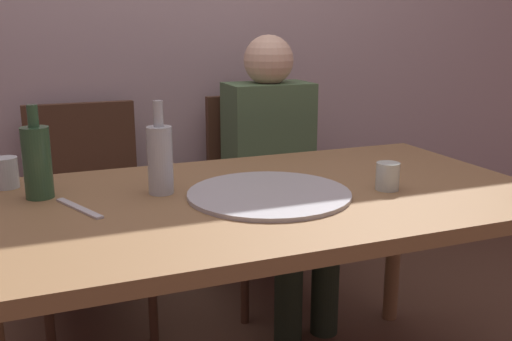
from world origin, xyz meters
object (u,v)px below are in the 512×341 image
at_px(tumbler_near, 6,173).
at_px(wine_bottle, 160,158).
at_px(table_knife, 79,208).
at_px(chair_left, 88,202).
at_px(guest_in_sweater, 276,163).
at_px(pizza_tray, 269,194).
at_px(dining_table, 258,218).
at_px(chair_right, 263,183).
at_px(beer_bottle, 37,161).
at_px(tumbler_far, 388,176).

bearing_deg(tumbler_near, wine_bottle, -28.57).
relative_size(table_knife, chair_left, 0.24).
relative_size(table_knife, guest_in_sweater, 0.19).
relative_size(pizza_tray, chair_left, 0.51).
height_order(dining_table, tumbler_near, tumbler_near).
bearing_deg(chair_left, pizza_tray, 115.49).
bearing_deg(table_knife, guest_in_sweater, -75.09).
height_order(dining_table, chair_right, chair_right).
height_order(beer_bottle, tumbler_far, beer_bottle).
height_order(pizza_tray, table_knife, pizza_tray).
xyz_separation_m(table_knife, guest_in_sweater, (0.85, 0.66, -0.10)).
relative_size(wine_bottle, guest_in_sweater, 0.23).
xyz_separation_m(beer_bottle, chair_right, (0.94, 0.66, -0.33)).
xyz_separation_m(wine_bottle, chair_left, (-0.14, 0.74, -0.33)).
bearing_deg(chair_right, dining_table, 66.84).
relative_size(table_knife, chair_right, 0.24).
bearing_deg(chair_right, chair_left, 0.00).
bearing_deg(chair_left, guest_in_sweater, 168.76).
height_order(beer_bottle, tumbler_near, beer_bottle).
bearing_deg(pizza_tray, guest_in_sweater, 64.79).
xyz_separation_m(pizza_tray, beer_bottle, (-0.60, 0.22, 0.10)).
xyz_separation_m(dining_table, table_knife, (-0.49, 0.04, 0.08)).
relative_size(chair_left, chair_right, 1.00).
distance_m(beer_bottle, chair_left, 0.76).
distance_m(beer_bottle, tumbler_far, 0.99).
xyz_separation_m(tumbler_far, chair_right, (-0.00, 0.95, -0.27)).
relative_size(beer_bottle, table_knife, 1.18).
height_order(table_knife, chair_left, chair_left).
xyz_separation_m(wine_bottle, table_knife, (-0.23, -0.07, -0.10)).
height_order(beer_bottle, chair_right, beer_bottle).
bearing_deg(chair_left, beer_bottle, 74.63).
height_order(chair_right, guest_in_sweater, guest_in_sweater).
bearing_deg(tumbler_near, table_knife, -58.52).
distance_m(pizza_tray, chair_right, 0.97).
relative_size(wine_bottle, beer_bottle, 1.02).
bearing_deg(beer_bottle, tumbler_near, 121.77).
bearing_deg(beer_bottle, guest_in_sweater, 28.25).
distance_m(tumbler_near, tumbler_far, 1.12).
distance_m(pizza_tray, guest_in_sweater, 0.81).
height_order(tumbler_near, chair_left, chair_left).
relative_size(wine_bottle, tumbler_far, 3.29).
height_order(dining_table, guest_in_sweater, guest_in_sweater).
distance_m(wine_bottle, table_knife, 0.26).
bearing_deg(table_knife, chair_right, -69.22).
height_order(wine_bottle, tumbler_far, wine_bottle).
height_order(chair_left, guest_in_sweater, guest_in_sweater).
bearing_deg(tumbler_near, chair_right, 26.58).
xyz_separation_m(pizza_tray, tumbler_far, (0.35, -0.07, 0.03)).
xyz_separation_m(tumbler_far, table_knife, (-0.85, 0.14, -0.04)).
height_order(pizza_tray, chair_left, chair_left).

